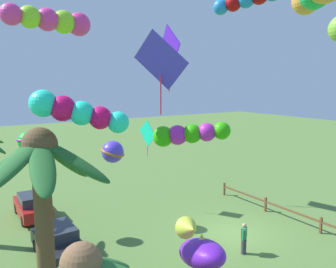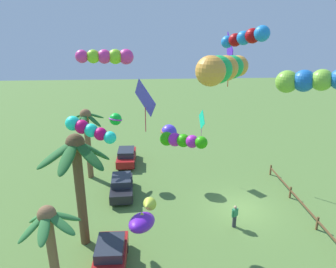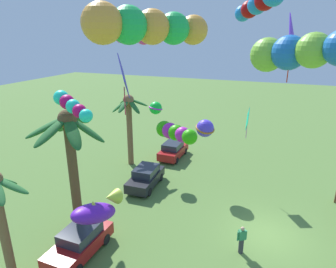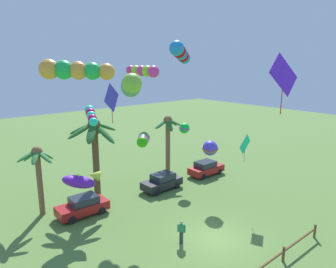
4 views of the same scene
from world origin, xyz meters
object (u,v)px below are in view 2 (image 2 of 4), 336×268
palm_tree_1 (87,130)px  kite_tube_5 (89,129)px  parked_car_2 (126,156)px  kite_tube_7 (181,140)px  kite_diamond_4 (230,53)px  kite_fish_3 (143,219)px  kite_tube_8 (246,37)px  parked_car_1 (110,256)px  palm_tree_0 (77,165)px  kite_diamond_1 (145,99)px  palm_tree_2 (50,237)px  parked_car_0 (122,186)px  spectator_0 (235,216)px  kite_ball_0 (169,132)px  kite_tube_9 (224,69)px  kite_tube_6 (107,57)px  kite_diamond_11 (202,120)px  kite_ball_2 (116,119)px  kite_tube_10 (317,80)px

palm_tree_1 → kite_tube_5: size_ratio=2.31×
parked_car_2 → kite_tube_7: bearing=-159.6°
kite_diamond_4 → kite_tube_7: kite_diamond_4 is taller
kite_fish_3 → kite_tube_8: bearing=-55.5°
parked_car_1 → kite_tube_8: size_ratio=1.50×
palm_tree_0 → kite_diamond_1: (-0.51, -3.95, 3.85)m
kite_diamond_1 → kite_tube_8: bearing=-75.5°
palm_tree_2 → parked_car_0: palm_tree_2 is taller
spectator_0 → kite_ball_0: bearing=29.3°
kite_tube_9 → palm_tree_1: bearing=31.1°
parked_car_1 → kite_fish_3: kite_fish_3 is taller
parked_car_2 → palm_tree_2: bearing=172.1°
parked_car_2 → kite_tube_8: 17.39m
parked_car_1 → kite_tube_5: 7.08m
parked_car_1 → kite_tube_7: bearing=-55.3°
palm_tree_0 → parked_car_0: palm_tree_0 is taller
parked_car_2 → kite_tube_6: kite_tube_6 is taller
parked_car_2 → kite_diamond_11: bearing=-113.1°
kite_diamond_4 → kite_tube_5: (-10.39, 10.02, -3.05)m
spectator_0 → kite_tube_7: bearing=94.2°
kite_fish_3 → kite_ball_2: bearing=11.0°
kite_tube_7 → kite_tube_6: bearing=53.3°
parked_car_2 → kite_ball_0: 6.58m
kite_ball_2 → kite_tube_8: size_ratio=0.61×
palm_tree_2 → kite_diamond_11: kite_diamond_11 is taller
palm_tree_2 → kite_fish_3: (1.54, -4.04, -0.37)m
kite_diamond_1 → kite_tube_6: bearing=27.7°
palm_tree_1 → spectator_0: palm_tree_1 is taller
kite_tube_8 → kite_diamond_11: (7.86, 0.79, -6.97)m
palm_tree_2 → parked_car_2: size_ratio=1.40×
parked_car_0 → kite_tube_5: kite_tube_5 is taller
palm_tree_0 → kite_tube_6: size_ratio=1.99×
palm_tree_1 → spectator_0: bearing=-126.6°
palm_tree_2 → kite_diamond_4: 19.45m
palm_tree_2 → kite_ball_0: (12.43, -6.14, 0.47)m
parked_car_0 → kite_diamond_11: 8.66m
parked_car_1 → kite_ball_2: 12.09m
kite_diamond_1 → kite_tube_10: bearing=-113.7°
spectator_0 → kite_ball_2: 12.41m
palm_tree_0 → kite_tube_7: bearing=-83.6°
parked_car_2 → kite_diamond_1: (-12.17, -2.03, 8.41)m
spectator_0 → kite_ball_2: kite_ball_2 is taller
palm_tree_1 → parked_car_0: (-3.26, -2.99, -3.71)m
parked_car_0 → parked_car_1: bearing=179.7°
palm_tree_0 → kite_tube_7: palm_tree_0 is taller
kite_fish_3 → kite_diamond_11: bearing=-22.8°
palm_tree_1 → parked_car_1: bearing=-165.2°
kite_tube_7 → kite_diamond_11: bearing=-18.3°
kite_tube_6 → kite_tube_5: bearing=172.2°
parked_car_1 → spectator_0: spectator_0 is taller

